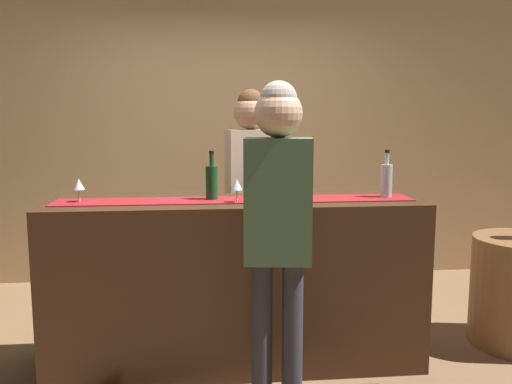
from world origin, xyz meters
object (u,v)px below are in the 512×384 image
object	(u,v)px
wine_glass_near_customer	(238,185)
wine_glass_mid_counter	(79,185)
customer_sipping	(278,211)
wine_bottle_clear	(386,180)
bartender	(251,182)
wine_bottle_green	(212,182)

from	to	relation	value
wine_glass_near_customer	wine_glass_mid_counter	size ratio (longest dim) A/B	1.00
wine_glass_near_customer	customer_sipping	distance (m)	0.51
wine_bottle_clear	wine_glass_near_customer	world-z (taller)	wine_bottle_clear
wine_bottle_clear	bartender	bearing A→B (deg)	144.48
wine_bottle_green	wine_glass_mid_counter	size ratio (longest dim) A/B	2.10
wine_bottle_clear	bartender	size ratio (longest dim) A/B	0.17
wine_glass_mid_counter	bartender	world-z (taller)	bartender
bartender	wine_glass_mid_counter	bearing A→B (deg)	17.41
bartender	customer_sipping	distance (m)	1.16
wine_glass_near_customer	wine_glass_mid_counter	distance (m)	0.94
wine_bottle_clear	wine_bottle_green	xyz separation A→B (m)	(-1.09, 0.02, 0.00)
wine_glass_near_customer	customer_sipping	xyz separation A→B (m)	(0.17, -0.48, -0.07)
wine_glass_near_customer	bartender	world-z (taller)	bartender
wine_bottle_clear	wine_glass_mid_counter	bearing A→B (deg)	-179.98
wine_bottle_clear	customer_sipping	distance (m)	0.97
bartender	customer_sipping	bearing A→B (deg)	80.96
wine_bottle_green	bartender	distance (m)	0.63
wine_bottle_clear	bartender	xyz separation A→B (m)	(-0.80, 0.57, -0.07)
wine_bottle_clear	customer_sipping	size ratio (longest dim) A/B	0.18
wine_glass_mid_counter	customer_sipping	size ratio (longest dim) A/B	0.08
customer_sipping	bartender	bearing A→B (deg)	99.14
bartender	customer_sipping	size ratio (longest dim) A/B	1.01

